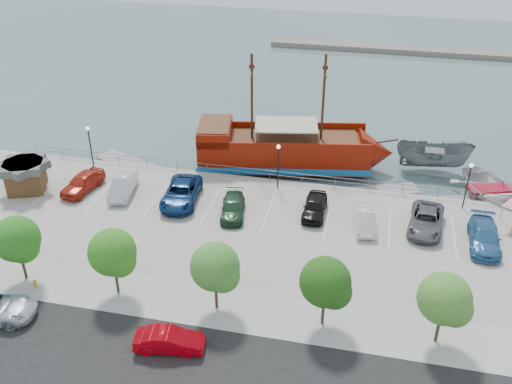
# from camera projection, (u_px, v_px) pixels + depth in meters

# --- Properties ---
(ground) EXTENTS (160.00, 160.00, 0.00)m
(ground) POSITION_uv_depth(u_px,v_px,m) (263.00, 237.00, 46.49)
(ground) COLOR #425857
(street) EXTENTS (100.00, 8.00, 0.04)m
(street) POSITION_uv_depth(u_px,v_px,m) (205.00, 380.00, 32.51)
(street) COLOR black
(street) RESTS_ON land_slab
(sidewalk) EXTENTS (100.00, 4.00, 0.05)m
(sidewalk) POSITION_uv_depth(u_px,v_px,m) (231.00, 309.00, 37.56)
(sidewalk) COLOR #A3A3A2
(sidewalk) RESTS_ON land_slab
(seawall_railing) EXTENTS (50.00, 0.06, 1.00)m
(seawall_railing) POSITION_uv_depth(u_px,v_px,m) (280.00, 176.00, 52.29)
(seawall_railing) COLOR slate
(seawall_railing) RESTS_ON land_slab
(far_shore) EXTENTS (40.00, 3.00, 0.80)m
(far_shore) POSITION_uv_depth(u_px,v_px,m) (395.00, 49.00, 90.72)
(far_shore) COLOR gray
(far_shore) RESTS_ON ground
(pirate_ship) EXTENTS (19.57, 8.53, 12.16)m
(pirate_ship) POSITION_uv_depth(u_px,v_px,m) (298.00, 151.00, 55.61)
(pirate_ship) COLOR maroon
(pirate_ship) RESTS_ON ground
(patrol_boat) EXTENTS (7.41, 2.94, 2.84)m
(patrol_boat) POSITION_uv_depth(u_px,v_px,m) (434.00, 158.00, 55.63)
(patrol_boat) COLOR slate
(patrol_boat) RESTS_ON ground
(speedboat) EXTENTS (7.71, 9.01, 1.58)m
(speedboat) POSITION_uv_depth(u_px,v_px,m) (490.00, 192.00, 51.27)
(speedboat) COLOR silver
(speedboat) RESTS_ON ground
(dock_west) EXTENTS (7.94, 4.90, 0.44)m
(dock_west) POSITION_uv_depth(u_px,v_px,m) (131.00, 165.00, 57.01)
(dock_west) COLOR gray
(dock_west) RESTS_ON ground
(dock_mid) EXTENTS (7.02, 4.27, 0.39)m
(dock_mid) POSITION_uv_depth(u_px,v_px,m) (381.00, 192.00, 52.41)
(dock_mid) COLOR #959492
(dock_mid) RESTS_ON ground
(dock_east) EXTENTS (7.02, 4.14, 0.39)m
(dock_east) POSITION_uv_depth(u_px,v_px,m) (471.00, 202.00, 50.93)
(dock_east) COLOR gray
(dock_east) RESTS_ON ground
(shed) EXTENTS (4.34, 4.34, 2.77)m
(shed) POSITION_uv_depth(u_px,v_px,m) (25.00, 175.00, 50.44)
(shed) COLOR brown
(shed) RESTS_ON land_slab
(street_sedan) EXTENTS (4.40, 2.13, 1.39)m
(street_sedan) POSITION_uv_depth(u_px,v_px,m) (169.00, 340.00, 34.21)
(street_sedan) COLOR #B7030E
(street_sedan) RESTS_ON street
(fire_hydrant) EXTENTS (0.23, 0.23, 0.67)m
(fire_hydrant) POSITION_uv_depth(u_px,v_px,m) (35.00, 284.00, 39.29)
(fire_hydrant) COLOR gold
(fire_hydrant) RESTS_ON sidewalk
(lamp_post_left) EXTENTS (0.36, 0.36, 4.28)m
(lamp_post_left) POSITION_uv_depth(u_px,v_px,m) (89.00, 140.00, 53.34)
(lamp_post_left) COLOR black
(lamp_post_left) RESTS_ON land_slab
(lamp_post_mid) EXTENTS (0.36, 0.36, 4.28)m
(lamp_post_mid) POSITION_uv_depth(u_px,v_px,m) (278.00, 159.00, 49.97)
(lamp_post_mid) COLOR black
(lamp_post_mid) RESTS_ON land_slab
(lamp_post_right) EXTENTS (0.36, 0.36, 4.28)m
(lamp_post_right) POSITION_uv_depth(u_px,v_px,m) (469.00, 178.00, 46.98)
(lamp_post_right) COLOR black
(lamp_post_right) RESTS_ON land_slab
(tree_b) EXTENTS (3.30, 3.20, 5.00)m
(tree_b) POSITION_uv_depth(u_px,v_px,m) (18.00, 241.00, 38.62)
(tree_b) COLOR #473321
(tree_b) RESTS_ON sidewalk
(tree_c) EXTENTS (3.30, 3.20, 5.00)m
(tree_c) POSITION_uv_depth(u_px,v_px,m) (114.00, 254.00, 37.31)
(tree_c) COLOR #473321
(tree_c) RESTS_ON sidewalk
(tree_d) EXTENTS (3.30, 3.20, 5.00)m
(tree_d) POSITION_uv_depth(u_px,v_px,m) (217.00, 269.00, 36.00)
(tree_d) COLOR #473321
(tree_d) RESTS_ON sidewalk
(tree_e) EXTENTS (3.30, 3.20, 5.00)m
(tree_e) POSITION_uv_depth(u_px,v_px,m) (327.00, 284.00, 34.69)
(tree_e) COLOR #473321
(tree_e) RESTS_ON sidewalk
(tree_f) EXTENTS (3.30, 3.20, 5.00)m
(tree_f) POSITION_uv_depth(u_px,v_px,m) (447.00, 301.00, 33.38)
(tree_f) COLOR #473321
(tree_f) RESTS_ON sidewalk
(parked_car_a) EXTENTS (2.75, 5.08, 1.64)m
(parked_car_a) POSITION_uv_depth(u_px,v_px,m) (83.00, 182.00, 50.65)
(parked_car_a) COLOR #B42A17
(parked_car_a) RESTS_ON land_slab
(parked_car_b) EXTENTS (2.44, 4.98, 1.57)m
(parked_car_b) POSITION_uv_depth(u_px,v_px,m) (123.00, 186.00, 50.15)
(parked_car_b) COLOR silver
(parked_car_b) RESTS_ON land_slab
(parked_car_c) EXTENTS (3.39, 6.28, 1.68)m
(parked_car_c) POSITION_uv_depth(u_px,v_px,m) (181.00, 193.00, 48.97)
(parked_car_c) COLOR navy
(parked_car_c) RESTS_ON land_slab
(parked_car_d) EXTENTS (2.70, 4.91, 1.35)m
(parked_car_d) POSITION_uv_depth(u_px,v_px,m) (233.00, 208.00, 47.26)
(parked_car_d) COLOR #204229
(parked_car_d) RESTS_ON land_slab
(parked_car_e) EXTENTS (1.84, 4.53, 1.54)m
(parked_car_e) POSITION_uv_depth(u_px,v_px,m) (315.00, 206.00, 47.24)
(parked_car_e) COLOR black
(parked_car_e) RESTS_ON land_slab
(parked_car_f) EXTENTS (2.13, 4.52, 1.43)m
(parked_car_f) POSITION_uv_depth(u_px,v_px,m) (365.00, 219.00, 45.66)
(parked_car_f) COLOR white
(parked_car_f) RESTS_ON land_slab
(parked_car_g) EXTENTS (3.18, 5.78, 1.53)m
(parked_car_g) POSITION_uv_depth(u_px,v_px,m) (426.00, 220.00, 45.41)
(parked_car_g) COLOR #59595E
(parked_car_g) RESTS_ON land_slab
(parked_car_h) EXTENTS (2.35, 5.48, 1.57)m
(parked_car_h) POSITION_uv_depth(u_px,v_px,m) (484.00, 237.00, 43.44)
(parked_car_h) COLOR teal
(parked_car_h) RESTS_ON land_slab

